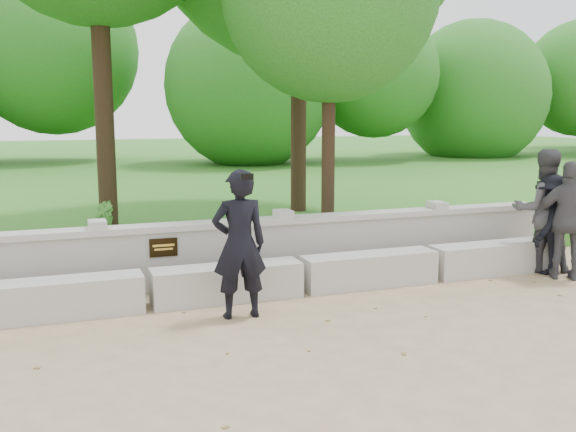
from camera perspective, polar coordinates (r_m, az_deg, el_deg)
name	(u,v)px	position (r m, az deg, el deg)	size (l,w,h in m)	color
ground	(176,366)	(6.26, -9.91, -12.99)	(80.00, 80.00, 0.00)	tan
lawn	(90,188)	(19.87, -17.16, 2.38)	(40.00, 22.00, 0.25)	#23621C
concrete_bench	(147,290)	(7.97, -12.41, -6.48)	(11.90, 0.45, 0.45)	#AEACA5
parapet_wall	(139,259)	(8.59, -13.11, -3.72)	(12.50, 0.35, 0.90)	#A4A29B
man_main	(239,244)	(7.35, -4.35, -2.51)	(0.65, 0.58, 1.72)	black
visitor_left	(543,210)	(10.22, 21.69, 0.47)	(1.08, 0.97, 1.82)	#3C3C40
visitor_mid	(551,225)	(10.11, 22.37, -0.70)	(1.09, 0.93, 1.46)	black
visitor_right	(569,221)	(9.85, 23.73, -0.39)	(1.04, 0.91, 1.68)	#444348
shrub_b	(103,224)	(10.60, -16.09, -0.69)	(0.38, 0.30, 0.69)	#397527
shrub_c	(481,220)	(11.45, 16.74, -0.36)	(0.49, 0.43, 0.55)	#397527
shrub_d	(105,214)	(12.22, -15.94, 0.18)	(0.29, 0.26, 0.51)	#397527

